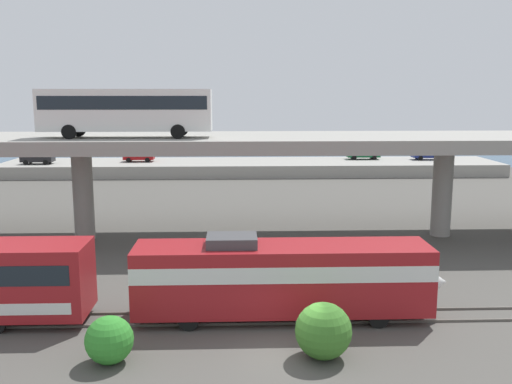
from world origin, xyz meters
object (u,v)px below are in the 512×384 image
Objects in this scene: train_locomotive at (297,275)px; parked_car_0 at (428,154)px; parked_car_2 at (139,156)px; parked_car_1 at (38,158)px; parked_car_3 at (363,154)px; transit_bus_on_overpass at (126,108)px.

parked_car_0 is at bearing 65.21° from train_locomotive.
parked_car_2 is at bearing -178.78° from parked_car_0.
parked_car_3 is at bearing -174.97° from parked_car_1.
parked_car_3 is (25.72, 38.50, -7.39)m from transit_bus_on_overpass.
train_locomotive is 1.26× the size of transit_bus_on_overpass.
parked_car_2 is at bearing -81.54° from transit_bus_on_overpass.
transit_bus_on_overpass is 39.85m from parked_car_1.
parked_car_0 is at bearing -132.68° from transit_bus_on_overpass.
transit_bus_on_overpass is at bearing 126.35° from train_locomotive.
parked_car_1 is at bearing -176.79° from parked_car_0.
parked_car_0 and parked_car_1 have the same top height.
transit_bus_on_overpass reaches higher than parked_car_3.
parked_car_1 is (-28.90, 49.07, 0.21)m from train_locomotive.
parked_car_2 is 31.23m from parked_car_3.
parked_car_1 is (-18.27, 34.63, -7.39)m from transit_bus_on_overpass.
parked_car_0 is (24.04, 52.04, 0.21)m from train_locomotive.
transit_bus_on_overpass is (-10.63, 14.44, 7.60)m from train_locomotive.
parked_car_0 is 1.11× the size of parked_car_2.
transit_bus_on_overpass is 2.95× the size of parked_car_2.
train_locomotive is 57.33m from parked_car_0.
parked_car_1 is 0.89× the size of parked_car_3.
parked_car_2 is at bearing 107.45° from train_locomotive.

